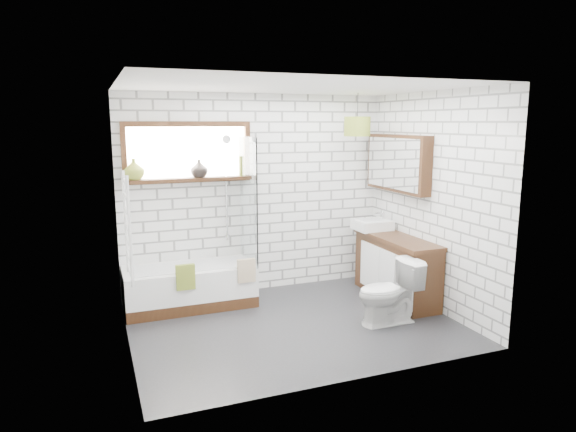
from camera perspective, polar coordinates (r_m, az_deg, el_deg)
name	(u,v)px	position (r m, az deg, el deg)	size (l,w,h in m)	color
floor	(294,325)	(5.66, 0.70, -12.01)	(3.40, 2.60, 0.01)	black
ceiling	(295,86)	(5.24, 0.76, 14.25)	(3.40, 2.60, 0.01)	white
wall_back	(256,194)	(6.52, -3.55, 2.43)	(3.40, 0.01, 2.50)	white
wall_front	(355,236)	(4.15, 7.47, -2.25)	(3.40, 0.01, 2.50)	white
wall_left	(122,222)	(4.94, -17.94, -0.63)	(0.01, 2.60, 2.50)	white
wall_right	(432,201)	(6.14, 15.66, 1.56)	(0.01, 2.60, 2.50)	white
window	(188,152)	(6.22, -11.01, 6.96)	(1.52, 0.16, 0.68)	black
towel_radiator	(128,227)	(4.95, -17.39, -1.17)	(0.06, 0.52, 1.00)	white
mirror_cabinet	(398,163)	(6.54, 12.08, 5.76)	(0.16, 1.20, 0.70)	black
shower_riser	(226,188)	(6.36, -6.88, 3.07)	(0.02, 0.02, 1.30)	silver
bathtub	(190,287)	(6.21, -10.86, -7.70)	(1.50, 0.66, 0.48)	white
shower_screen	(248,200)	(6.15, -4.48, 1.78)	(0.02, 0.72, 1.50)	white
towel_green	(185,277)	(5.82, -11.32, -6.67)	(0.21, 0.06, 0.29)	olive
towel_beige	(246,271)	(5.97, -4.65, -6.06)	(0.21, 0.05, 0.27)	tan
vanity	(396,268)	(6.46, 11.93, -5.68)	(0.44, 1.35, 0.77)	black
basin	(372,225)	(6.74, 9.33, -0.98)	(0.44, 0.39, 0.13)	white
tap	(383,218)	(6.81, 10.51, -0.26)	(0.03, 0.03, 0.18)	silver
toilet	(389,292)	(5.68, 11.13, -8.32)	(0.69, 0.39, 0.70)	white
vase_olive	(134,171)	(6.13, -16.74, 4.80)	(0.23, 0.23, 0.24)	olive
vase_dark	(199,170)	(6.23, -9.83, 5.04)	(0.21, 0.21, 0.21)	black
bottle	(242,168)	(6.36, -5.11, 5.37)	(0.08, 0.08, 0.24)	olive
pendant	(357,126)	(6.41, 7.70, 9.84)	(0.32, 0.32, 0.24)	olive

